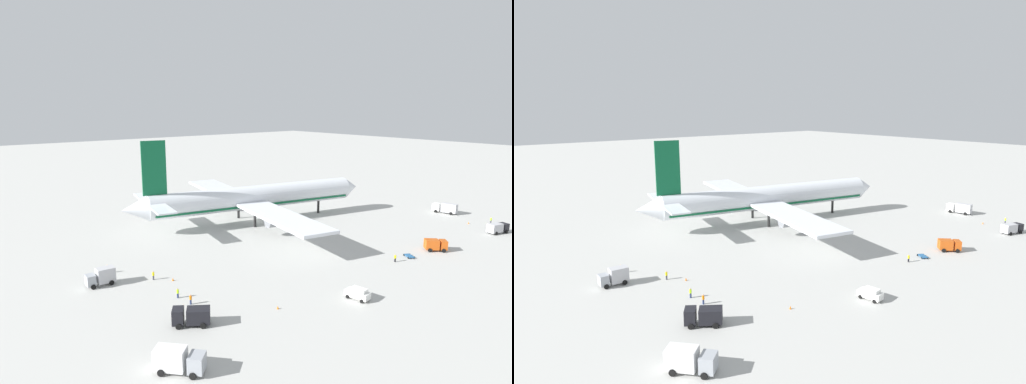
# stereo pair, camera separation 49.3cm
# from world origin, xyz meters

# --- Properties ---
(ground_plane) EXTENTS (600.00, 600.00, 0.00)m
(ground_plane) POSITION_xyz_m (0.00, 0.00, 0.00)
(ground_plane) COLOR #B2B2AD
(airliner) EXTENTS (71.25, 71.40, 23.50)m
(airliner) POSITION_xyz_m (-1.31, 0.29, 6.77)
(airliner) COLOR silver
(airliner) RESTS_ON ground
(service_truck_0) EXTENTS (3.15, 7.12, 3.10)m
(service_truck_0) POSITION_xyz_m (49.77, -28.61, 1.68)
(service_truck_0) COLOR white
(service_truck_0) RESTS_ON ground
(service_truck_1) EXTENTS (5.86, 5.04, 2.70)m
(service_truck_1) POSITION_xyz_m (-44.44, -39.99, 1.52)
(service_truck_1) COLOR black
(service_truck_1) RESTS_ON ground
(service_truck_2) EXTENTS (6.28, 3.41, 2.60)m
(service_truck_2) POSITION_xyz_m (40.15, -47.56, 1.45)
(service_truck_2) COLOR black
(service_truck_2) RESTS_ON ground
(service_truck_3) EXTENTS (5.13, 2.58, 3.12)m
(service_truck_3) POSITION_xyz_m (-49.48, -16.99, 1.64)
(service_truck_3) COLOR #999EA5
(service_truck_3) RESTS_ON ground
(service_truck_4) EXTENTS (5.89, 6.16, 3.12)m
(service_truck_4) POSITION_xyz_m (-51.71, -49.03, 1.68)
(service_truck_4) COLOR #999EA5
(service_truck_4) RESTS_ON ground
(service_truck_5) EXTENTS (4.90, 4.85, 2.56)m
(service_truck_5) POSITION_xyz_m (15.22, -44.81, 1.45)
(service_truck_5) COLOR #BF4C14
(service_truck_5) RESTS_ON ground
(service_van) EXTENTS (2.52, 4.29, 1.97)m
(service_van) POSITION_xyz_m (-18.13, -49.72, 1.03)
(service_van) COLOR white
(service_van) RESTS_ON ground
(baggage_cart_0) EXTENTS (2.43, 3.02, 0.40)m
(baggage_cart_0) POSITION_xyz_m (7.04, -43.53, 0.27)
(baggage_cart_0) COLOR #26598C
(baggage_cart_0) RESTS_ON ground
(ground_worker_0) EXTENTS (0.45, 0.45, 1.66)m
(ground_worker_0) POSITION_xyz_m (-41.15, -20.57, 0.84)
(ground_worker_0) COLOR #3F3F47
(ground_worker_0) RESTS_ON ground
(ground_worker_1) EXTENTS (0.43, 0.43, 1.70)m
(ground_worker_1) POSITION_xyz_m (-41.01, -33.85, 0.86)
(ground_worker_1) COLOR navy
(ground_worker_1) RESTS_ON ground
(ground_worker_2) EXTENTS (0.55, 0.55, 1.62)m
(ground_worker_2) POSITION_xyz_m (2.17, -43.32, 0.82)
(ground_worker_2) COLOR black
(ground_worker_2) RESTS_ON ground
(ground_worker_3) EXTENTS (0.51, 0.51, 1.70)m
(ground_worker_3) POSITION_xyz_m (-46.59, -11.87, 0.86)
(ground_worker_3) COLOR navy
(ground_worker_3) RESTS_ON ground
(ground_worker_4) EXTENTS (0.44, 0.44, 1.73)m
(ground_worker_4) POSITION_xyz_m (-41.47, -30.41, 0.88)
(ground_worker_4) COLOR navy
(ground_worker_4) RESTS_ON ground
(ground_worker_5) EXTENTS (0.47, 0.47, 1.61)m
(ground_worker_5) POSITION_xyz_m (48.98, -42.17, 0.81)
(ground_worker_5) COLOR #3F3F47
(ground_worker_5) RESTS_ON ground
(traffic_cone_0) EXTENTS (0.36, 0.36, 0.55)m
(traffic_cone_0) POSITION_xyz_m (-38.56, -23.28, 0.28)
(traffic_cone_0) COLOR orange
(traffic_cone_0) RESTS_ON ground
(traffic_cone_1) EXTENTS (0.36, 0.36, 0.55)m
(traffic_cone_1) POSITION_xyz_m (-31.03, -44.07, 0.28)
(traffic_cone_1) COLOR orange
(traffic_cone_1) RESTS_ON ground
(traffic_cone_2) EXTENTS (0.36, 0.36, 0.55)m
(traffic_cone_2) POSITION_xyz_m (43.47, -38.71, 0.28)
(traffic_cone_2) COLOR orange
(traffic_cone_2) RESTS_ON ground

